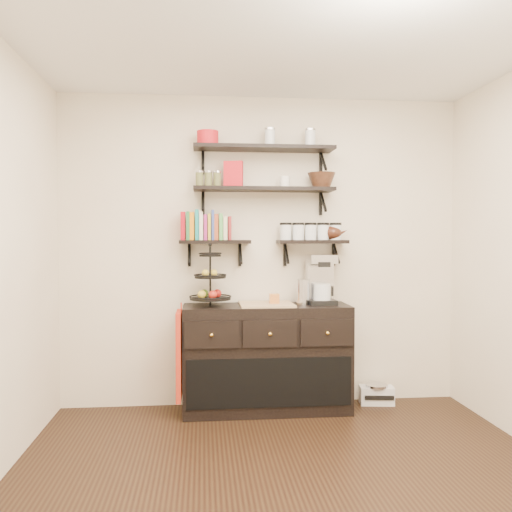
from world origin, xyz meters
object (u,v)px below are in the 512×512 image
at_px(fruit_stand, 211,285).
at_px(sideboard, 266,358).
at_px(radio, 377,394).
at_px(coffee_maker, 321,281).

bearing_deg(fruit_stand, sideboard, -0.44).
bearing_deg(radio, fruit_stand, -169.59).
bearing_deg(fruit_stand, coffee_maker, 1.54).
bearing_deg(coffee_maker, radio, 2.85).
bearing_deg(sideboard, fruit_stand, 179.56).
xyz_separation_m(sideboard, coffee_maker, (0.47, 0.03, 0.65)).
bearing_deg(coffee_maker, fruit_stand, 178.48).
distance_m(fruit_stand, radio, 1.76).
relative_size(sideboard, fruit_stand, 2.79).
height_order(fruit_stand, radio, fruit_stand).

